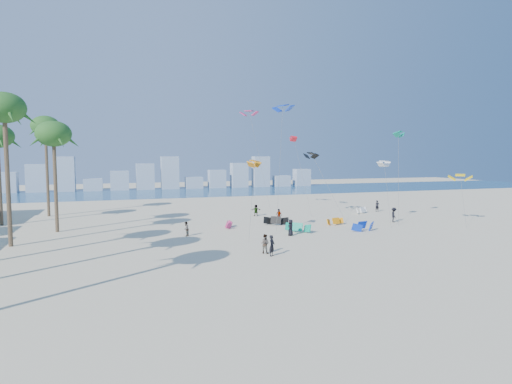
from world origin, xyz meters
name	(u,v)px	position (x,y,z in m)	size (l,w,h in m)	color
ground	(285,271)	(0.00, 0.00, 0.00)	(220.00, 220.00, 0.00)	beige
ocean	(169,192)	(0.00, 72.00, 0.01)	(220.00, 220.00, 0.00)	navy
kitesurfer_near	(272,246)	(0.67, 4.62, 0.90)	(0.65, 0.43, 1.79)	black
kitesurfer_mid	(265,244)	(0.43, 5.77, 0.85)	(0.82, 0.64, 1.70)	gray
kitesurfers_far	(310,216)	(11.61, 20.05, 0.86)	(31.79, 16.28, 1.90)	black
grounded_kites	(316,222)	(11.22, 17.62, 0.47)	(24.51, 14.40, 0.99)	#CA2C6F
flying_kites	(324,139)	(14.46, 22.04, 10.75)	(30.17, 23.87, 15.76)	orange
palm_row	(0,120)	(-21.83, 16.13, 11.80)	(10.87, 44.80, 14.89)	brown
distant_skyline	(160,177)	(-1.19, 82.00, 3.09)	(85.00, 3.00, 8.40)	#9EADBF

